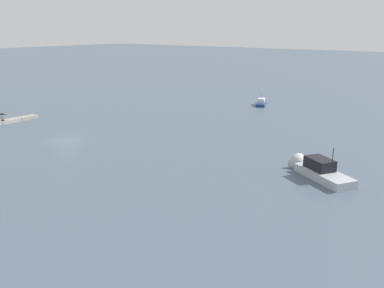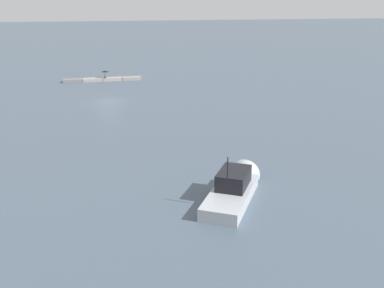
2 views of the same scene
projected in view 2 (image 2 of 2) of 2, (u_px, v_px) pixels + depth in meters
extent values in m
plane|color=#475666|center=(108.00, 102.00, 60.02)|extent=(500.00, 500.00, 0.00)
cube|color=gray|center=(132.00, 78.00, 76.49)|extent=(3.18, 1.72, 0.52)
cube|color=gray|center=(112.00, 79.00, 75.77)|extent=(3.18, 1.72, 0.52)
cube|color=gray|center=(93.00, 80.00, 75.06)|extent=(3.18, 1.72, 0.52)
cube|color=slate|center=(73.00, 81.00, 74.34)|extent=(3.18, 1.72, 0.52)
cube|color=#1E2333|center=(105.00, 78.00, 75.13)|extent=(0.43, 0.48, 0.16)
cube|color=gray|center=(105.00, 76.00, 75.34)|extent=(0.43, 0.29, 0.52)
sphere|color=tan|center=(105.00, 74.00, 75.23)|extent=(0.22, 0.22, 0.22)
cylinder|color=black|center=(105.00, 75.00, 75.25)|extent=(0.02, 0.02, 1.05)
cone|color=black|center=(105.00, 71.00, 75.07)|extent=(1.25, 1.25, 0.22)
sphere|color=black|center=(105.00, 70.00, 75.02)|extent=(0.05, 0.05, 0.05)
cube|color=#ADB2B7|center=(230.00, 198.00, 30.05)|extent=(5.74, 7.14, 1.14)
cone|color=#ADB2B7|center=(241.00, 180.00, 33.14)|extent=(3.31, 3.31, 2.41)
cube|color=black|center=(234.00, 178.00, 30.44)|extent=(3.21, 3.57, 1.14)
cube|color=#283847|center=(236.00, 173.00, 31.16)|extent=(1.61, 1.07, 0.80)
cylinder|color=black|center=(228.00, 169.00, 28.35)|extent=(0.07, 0.07, 1.60)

